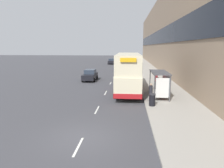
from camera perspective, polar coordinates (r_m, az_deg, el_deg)
ground_plane at (r=11.83m, az=-8.28°, el=-14.89°), size 220.00×220.00×0.00m
pavement at (r=49.31m, az=9.42°, el=4.61°), size 5.00×93.00×0.14m
terrace_facade at (r=49.62m, az=14.43°, el=13.60°), size 3.10×93.00×15.95m
lane_mark_0 at (r=10.90m, az=-9.60°, el=-17.23°), size 0.12×2.00×0.01m
lane_mark_1 at (r=16.45m, az=-4.30°, el=-7.36°), size 0.12×2.00×0.01m
lane_mark_2 at (r=22.31m, az=-1.83°, el=-2.54°), size 0.12×2.00×0.01m
lane_mark_3 at (r=28.28m, az=-0.41°, el=0.26°), size 0.12×2.00×0.01m
lane_mark_4 at (r=34.31m, az=0.52°, el=2.09°), size 0.12×2.00×0.01m
lane_mark_5 at (r=40.37m, az=1.17°, el=3.36°), size 0.12×2.00×0.01m
lane_mark_6 at (r=46.45m, az=1.65°, el=4.31°), size 0.12×2.00×0.01m
lane_mark_7 at (r=52.54m, az=2.02°, el=5.03°), size 0.12×2.00×0.01m
lane_mark_8 at (r=58.63m, az=2.31°, el=5.61°), size 0.12×2.00×0.01m
bus_shelter at (r=20.20m, az=13.98°, el=1.17°), size 1.60×4.20×2.48m
double_decker_bus_near at (r=22.66m, az=4.64°, el=3.49°), size 2.85×10.47×4.30m
car_0 at (r=76.17m, az=4.41°, el=7.38°), size 1.95×3.81×1.79m
car_1 at (r=59.88m, az=-0.13°, el=6.51°), size 2.05×3.93×1.68m
car_2 at (r=30.53m, az=-6.28°, el=2.55°), size 1.95×4.33×1.69m
pedestrian_at_shelter at (r=22.63m, az=12.89°, el=-0.09°), size 0.33×0.33×1.65m
pedestrian_1 at (r=24.23m, az=12.46°, el=0.81°), size 0.36×0.36×1.81m
pedestrian_2 at (r=18.54m, az=11.00°, el=-2.31°), size 0.33×0.33×1.67m
pedestrian_3 at (r=22.57m, az=14.80°, el=0.05°), size 0.36×0.36×1.84m
litter_bin at (r=17.24m, az=11.41°, el=-4.41°), size 0.55×0.55×1.05m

